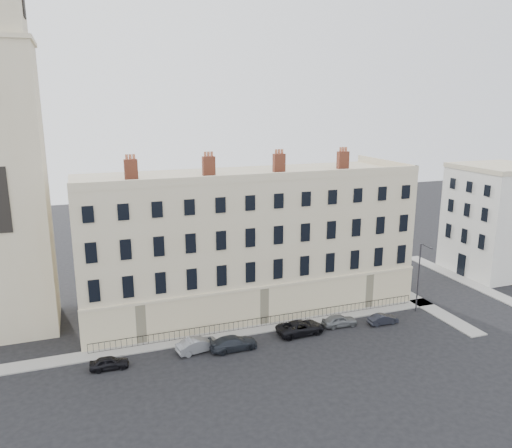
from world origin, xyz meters
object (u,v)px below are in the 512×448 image
object	(u,v)px
car_f	(383,319)
car_d	(301,327)
car_a	(109,363)
car_e	(340,321)
streetlamp	(419,275)
car_c	(234,343)
car_b	(198,345)

from	to	relation	value
car_f	car_d	bearing A→B (deg)	85.67
car_a	car_d	bearing A→B (deg)	-85.44
car_a	car_d	size ratio (longest dim) A/B	0.68
car_d	car_e	bearing A→B (deg)	-88.93
streetlamp	car_f	bearing A→B (deg)	-155.40
car_c	car_f	world-z (taller)	car_c
car_a	car_b	bearing A→B (deg)	-84.08
car_d	streetlamp	bearing A→B (deg)	-89.36
car_a	car_f	size ratio (longest dim) A/B	1.03
car_a	car_c	bearing A→B (deg)	-88.72
car_b	car_e	xyz separation A→B (m)	(15.00, 0.30, -0.05)
car_e	car_b	bearing A→B (deg)	94.71
car_d	streetlamp	world-z (taller)	streetlamp
car_b	car_d	size ratio (longest dim) A/B	0.83
car_c	car_e	world-z (taller)	car_c
car_a	car_d	world-z (taller)	car_d
car_b	car_e	distance (m)	15.00
car_d	car_e	distance (m)	4.54
car_c	car_f	size ratio (longest dim) A/B	1.41
car_a	car_c	xyz separation A→B (m)	(11.17, -0.36, 0.10)
car_a	streetlamp	bearing A→B (deg)	-84.99
car_f	streetlamp	size ratio (longest dim) A/B	0.41
car_c	streetlamp	bearing A→B (deg)	-87.69
car_b	car_c	distance (m)	3.30
car_c	car_d	distance (m)	7.30
streetlamp	car_d	bearing A→B (deg)	-168.21
car_e	car_a	bearing A→B (deg)	95.28
car_a	car_b	world-z (taller)	car_b
car_d	car_e	size ratio (longest dim) A/B	1.34
car_f	streetlamp	distance (m)	6.71
car_e	car_f	xyz separation A→B (m)	(4.51, -1.07, -0.09)
car_a	car_b	size ratio (longest dim) A/B	0.81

